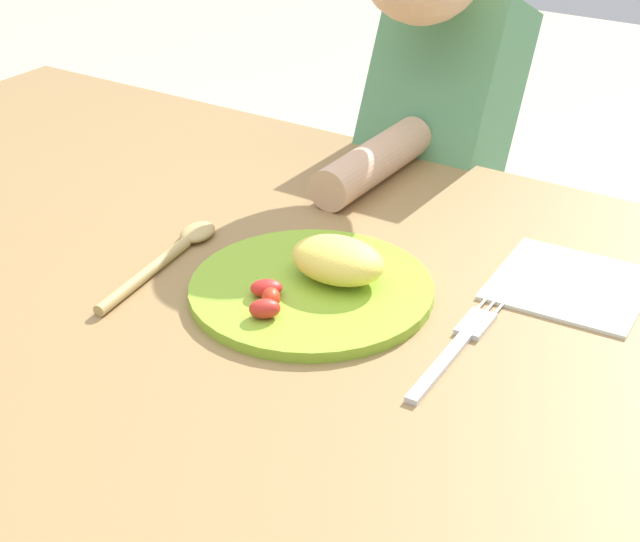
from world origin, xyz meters
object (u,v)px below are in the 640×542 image
at_px(fork, 460,343).
at_px(person, 437,220).
at_px(spoon, 172,253).
at_px(plate, 318,281).

distance_m(fork, person, 0.57).
bearing_deg(spoon, person, -17.39).
bearing_deg(person, plate, 101.23).
relative_size(plate, spoon, 1.17).
bearing_deg(fork, plate, 84.62).
bearing_deg(plate, fork, -3.04).
xyz_separation_m(fork, spoon, (-0.35, -0.01, 0.00)).
height_order(plate, fork, plate).
distance_m(plate, person, 0.51).
relative_size(plate, fork, 1.17).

